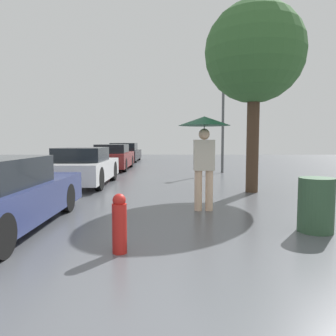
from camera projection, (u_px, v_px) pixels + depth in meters
name	position (u px, v px, depth m)	size (l,w,h in m)	color
ground_plane	(229.00, 326.00, 2.51)	(60.00, 60.00, 0.00)	#4C4F54
pedestrian	(203.00, 137.00, 6.53)	(1.03, 1.03, 1.90)	beige
parked_car_second	(82.00, 167.00, 10.39)	(1.66, 3.88, 1.19)	silver
parked_car_third	(111.00, 158.00, 15.93)	(1.64, 4.15, 1.23)	maroon
parked_car_farthest	(123.00, 153.00, 22.05)	(1.89, 4.59, 1.24)	black
tree	(253.00, 54.00, 8.71)	(2.66, 2.66, 5.08)	#473323
street_lamp	(222.00, 115.00, 14.19)	(0.27, 0.27, 4.07)	#515456
trash_bin	(314.00, 205.00, 5.08)	(0.54, 0.54, 0.85)	#2D4C33
fire_hydrant	(118.00, 224.00, 4.11)	(0.19, 0.19, 0.76)	#B21E19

